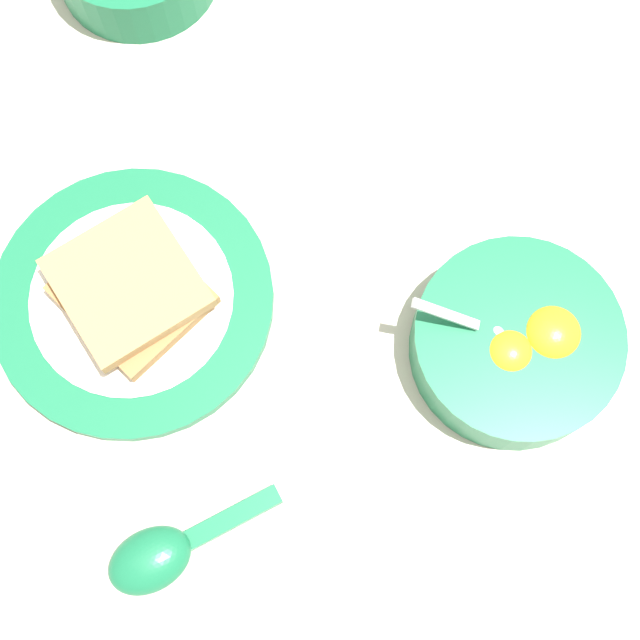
{
  "coord_description": "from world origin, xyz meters",
  "views": [
    {
      "loc": [
        0.21,
        -0.15,
        0.66
      ],
      "look_at": [
        0.09,
        -0.01,
        0.02
      ],
      "focal_mm": 50.0,
      "sensor_mm": 36.0,
      "label": 1
    }
  ],
  "objects": [
    {
      "name": "egg_bowl",
      "position": [
        0.21,
        0.07,
        0.02
      ],
      "size": [
        0.15,
        0.15,
        0.07
      ],
      "color": "#196B42",
      "rests_on": "ground_plane"
    },
    {
      "name": "ground_plane",
      "position": [
        0.0,
        0.0,
        0.0
      ],
      "size": [
        3.0,
        3.0,
        0.0
      ],
      "primitive_type": "plane",
      "color": "beige"
    },
    {
      "name": "toast_plate",
      "position": [
        -0.03,
        -0.09,
        0.01
      ],
      "size": [
        0.22,
        0.22,
        0.01
      ],
      "color": "#196B42",
      "rests_on": "ground_plane"
    },
    {
      "name": "toast_sandwich",
      "position": [
        -0.03,
        -0.09,
        0.03
      ],
      "size": [
        0.12,
        0.12,
        0.03
      ],
      "color": "#9E7042",
      "rests_on": "toast_plate"
    },
    {
      "name": "soup_spoon",
      "position": [
        0.12,
        -0.21,
        0.01
      ],
      "size": [
        0.07,
        0.13,
        0.03
      ],
      "color": "#196B42",
      "rests_on": "ground_plane"
    }
  ]
}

